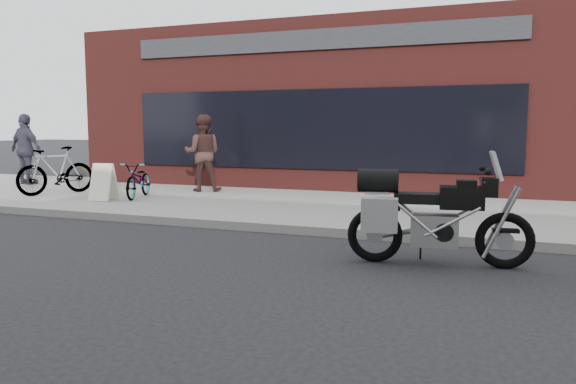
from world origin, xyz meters
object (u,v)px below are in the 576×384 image
at_px(bicycle_rear, 56,171).
at_px(cafe_patron_right, 26,149).
at_px(bicycle_front, 139,180).
at_px(cafe_table, 96,170).
at_px(sandwich_sign, 104,182).
at_px(cafe_patron_left, 203,153).
at_px(motorcycle, 426,216).

height_order(bicycle_rear, cafe_patron_right, cafe_patron_right).
distance_m(bicycle_front, cafe_table, 3.39).
xyz_separation_m(bicycle_front, cafe_patron_right, (-4.80, 1.44, 0.59)).
xyz_separation_m(bicycle_rear, sandwich_sign, (1.82, -0.52, -0.16)).
bearing_deg(cafe_patron_left, bicycle_rear, 11.11).
xyz_separation_m(sandwich_sign, cafe_patron_right, (-4.35, 2.10, 0.58)).
distance_m(cafe_patron_left, cafe_patron_right, 5.51).
relative_size(bicycle_front, bicycle_rear, 0.81).
height_order(motorcycle, cafe_table, motorcycle).
bearing_deg(bicycle_rear, cafe_patron_left, 53.87).
height_order(bicycle_front, cafe_patron_right, cafe_patron_right).
height_order(motorcycle, sandwich_sign, motorcycle).
xyz_separation_m(bicycle_front, bicycle_rear, (-2.26, -0.14, 0.17)).
height_order(cafe_patron_left, cafe_patron_right, cafe_patron_right).
bearing_deg(cafe_patron_left, bicycle_front, 46.74).
relative_size(motorcycle, bicycle_rear, 1.22).
bearing_deg(cafe_patron_left, motorcycle, 119.14).
bearing_deg(motorcycle, cafe_patron_left, 132.18).
bearing_deg(sandwich_sign, cafe_patron_right, 153.01).
xyz_separation_m(bicycle_rear, cafe_patron_right, (-2.53, 1.58, 0.42)).
height_order(bicycle_front, bicycle_rear, bicycle_rear).
relative_size(bicycle_front, cafe_patron_left, 0.80).
xyz_separation_m(sandwich_sign, cafe_patron_left, (1.15, 2.37, 0.55)).
relative_size(bicycle_front, sandwich_sign, 1.88).
bearing_deg(cafe_table, sandwich_sign, -47.53).
height_order(motorcycle, bicycle_front, motorcycle).
xyz_separation_m(bicycle_rear, cafe_table, (-0.54, 2.06, -0.15)).
relative_size(sandwich_sign, cafe_table, 1.02).
relative_size(motorcycle, cafe_patron_right, 1.17).
xyz_separation_m(cafe_table, cafe_patron_left, (3.51, -0.21, 0.54)).
distance_m(bicycle_rear, sandwich_sign, 1.90).
distance_m(sandwich_sign, cafe_patron_right, 4.87).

